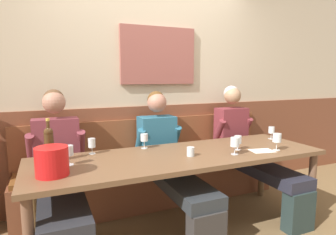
{
  "coord_description": "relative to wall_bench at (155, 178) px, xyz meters",
  "views": [
    {
      "loc": [
        -1.09,
        -2.05,
        1.42
      ],
      "look_at": [
        -0.01,
        0.45,
        1.02
      ],
      "focal_mm": 30.46,
      "sensor_mm": 36.0,
      "label": 1
    }
  ],
  "objects": [
    {
      "name": "wine_glass_left_end",
      "position": [
        -0.94,
        -0.6,
        0.56
      ],
      "size": [
        0.07,
        0.07,
        0.16
      ],
      "color": "silver",
      "rests_on": "dining_table"
    },
    {
      "name": "tasting_sheet_left_guest",
      "position": [
        0.73,
        -0.87,
        0.45
      ],
      "size": [
        0.23,
        0.19,
        0.0
      ],
      "primitive_type": "cube",
      "rotation": [
        0.0,
        0.0,
        -0.19
      ],
      "color": "white",
      "rests_on": "dining_table"
    },
    {
      "name": "wine_glass_by_bottle",
      "position": [
        -0.73,
        -0.35,
        0.54
      ],
      "size": [
        0.06,
        0.06,
        0.14
      ],
      "color": "silver",
      "rests_on": "dining_table"
    },
    {
      "name": "wood_wainscot_panel",
      "position": [
        0.0,
        0.21,
        0.26
      ],
      "size": [
        6.8,
        0.03,
        1.08
      ],
      "primitive_type": "cube",
      "color": "brown",
      "rests_on": "ground"
    },
    {
      "name": "wine_glass_center_front",
      "position": [
        0.42,
        -0.86,
        0.56
      ],
      "size": [
        0.08,
        0.08,
        0.15
      ],
      "color": "silver",
      "rests_on": "dining_table"
    },
    {
      "name": "wine_glass_mid_right",
      "position": [
        -0.24,
        -0.35,
        0.56
      ],
      "size": [
        0.07,
        0.07,
        0.14
      ],
      "color": "silver",
      "rests_on": "dining_table"
    },
    {
      "name": "wine_glass_near_bucket",
      "position": [
        0.55,
        -0.74,
        0.55
      ],
      "size": [
        0.07,
        0.07,
        0.14
      ],
      "color": "silver",
      "rests_on": "dining_table"
    },
    {
      "name": "ice_bucket",
      "position": [
        -1.07,
        -0.81,
        0.55
      ],
      "size": [
        0.22,
        0.22,
        0.2
      ],
      "primitive_type": "cylinder",
      "color": "red",
      "rests_on": "dining_table"
    },
    {
      "name": "room_wall_back",
      "position": [
        0.0,
        0.26,
        1.12
      ],
      "size": [
        6.8,
        0.12,
        2.8
      ],
      "color": "beige",
      "rests_on": "ground"
    },
    {
      "name": "wall_bench",
      "position": [
        0.0,
        0.0,
        0.0
      ],
      "size": [
        2.9,
        0.42,
        0.94
      ],
      "color": "brown",
      "rests_on": "ground"
    },
    {
      "name": "water_tumbler_left",
      "position": [
        0.04,
        -0.76,
        0.49
      ],
      "size": [
        0.07,
        0.07,
        0.08
      ],
      "primitive_type": "cylinder",
      "color": "silver",
      "rests_on": "dining_table"
    },
    {
      "name": "person_left_seat",
      "position": [
        0.02,
        -0.35,
        0.34
      ],
      "size": [
        0.49,
        1.26,
        1.26
      ],
      "color": "#343130",
      "rests_on": "ground"
    },
    {
      "name": "person_center_left_seat",
      "position": [
        -1.01,
        -0.37,
        0.34
      ],
      "size": [
        0.52,
        1.25,
        1.3
      ],
      "color": "#302536",
      "rests_on": "ground"
    },
    {
      "name": "wine_bottle_amber_mid",
      "position": [
        -1.08,
        -0.47,
        0.61
      ],
      "size": [
        0.07,
        0.07,
        0.36
      ],
      "color": "#452D16",
      "rests_on": "dining_table"
    },
    {
      "name": "wine_glass_center_rear",
      "position": [
        0.87,
        -0.9,
        0.56
      ],
      "size": [
        0.08,
        0.08,
        0.16
      ],
      "color": "silver",
      "rests_on": "dining_table"
    },
    {
      "name": "person_right_seat",
      "position": [
        1.0,
        -0.35,
        0.36
      ],
      "size": [
        0.47,
        1.25,
        1.31
      ],
      "color": "#253534",
      "rests_on": "ground"
    },
    {
      "name": "dining_table",
      "position": [
        0.0,
        -0.67,
        0.38
      ],
      "size": [
        2.6,
        0.83,
        0.73
      ],
      "color": "brown",
      "rests_on": "ground"
    },
    {
      "name": "wine_glass_mid_left",
      "position": [
        1.18,
        -0.5,
        0.55
      ],
      "size": [
        0.06,
        0.06,
        0.14
      ],
      "color": "silver",
      "rests_on": "dining_table"
    }
  ]
}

